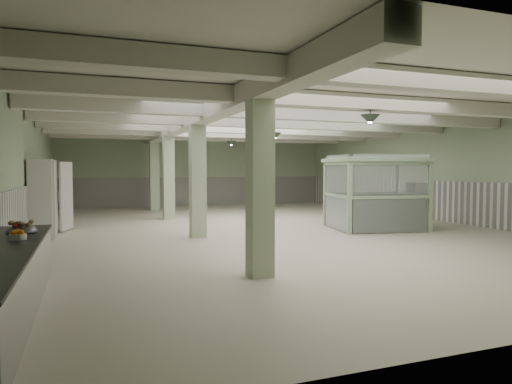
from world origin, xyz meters
name	(u,v)px	position (x,y,z in m)	size (l,w,h in m)	color
floor	(267,229)	(0.00, 0.00, 0.00)	(20.00, 20.00, 0.00)	beige
ceiling	(267,117)	(0.00, 0.00, 3.60)	(14.00, 20.00, 0.02)	silver
wall_back	(197,171)	(0.00, 10.00, 1.80)	(14.00, 0.02, 3.60)	#95A685
wall_left	(25,174)	(-7.00, 0.00, 1.80)	(0.02, 20.00, 3.60)	#95A685
wall_right	(440,173)	(7.00, 0.00, 1.80)	(0.02, 20.00, 3.60)	#95A685
wainscot_left	(28,213)	(-6.97, 0.00, 0.75)	(0.05, 19.90, 1.50)	white
wainscot_right	(439,201)	(6.97, 0.00, 0.75)	(0.05, 19.90, 1.50)	white
wainscot_back	(197,191)	(0.00, 9.97, 0.75)	(13.90, 0.05, 1.50)	white
girder	(190,121)	(-2.50, 0.00, 3.38)	(0.45, 19.90, 0.40)	beige
beam_a	(432,81)	(0.00, -7.50, 3.42)	(13.90, 0.35, 0.32)	beige
beam_b	(351,102)	(0.00, -5.00, 3.42)	(13.90, 0.35, 0.32)	beige
beam_c	(301,114)	(0.00, -2.50, 3.42)	(13.90, 0.35, 0.32)	beige
beam_d	(267,123)	(0.00, 0.00, 3.42)	(13.90, 0.35, 0.32)	beige
beam_e	(242,129)	(0.00, 2.50, 3.42)	(13.90, 0.35, 0.32)	beige
beam_f	(223,134)	(0.00, 5.00, 3.42)	(13.90, 0.35, 0.32)	beige
beam_g	(209,138)	(0.00, 7.50, 3.42)	(13.90, 0.35, 0.32)	beige
column_a	(260,178)	(-2.50, -6.00, 1.80)	(0.42, 0.42, 3.60)	#AFC39D
column_b	(198,174)	(-2.50, -1.00, 1.80)	(0.42, 0.42, 3.60)	#AFC39D
column_c	(168,173)	(-2.50, 4.00, 1.80)	(0.42, 0.42, 3.60)	#AFC39D
column_d	(154,172)	(-2.50, 8.00, 1.80)	(0.42, 0.42, 3.60)	#AFC39D
pendant_front	(370,120)	(0.50, -5.00, 3.05)	(0.44, 0.44, 0.22)	#2C3B2D
pendant_mid	(275,136)	(0.50, 0.50, 3.05)	(0.44, 0.44, 0.22)	#2C3B2D
pendant_back	(231,144)	(0.50, 5.50, 3.05)	(0.44, 0.44, 0.22)	#2C3B2D
veg_colander	(21,227)	(-6.45, -5.42, 1.01)	(0.47, 0.47, 0.21)	#434348
orange_bowl	(18,238)	(-6.40, -6.19, 0.94)	(0.24, 0.24, 0.09)	#B2B2B7
walkin_cooler	(45,197)	(-6.62, 1.00, 1.12)	(0.94, 2.43, 2.23)	silver
guard_booth	(375,180)	(3.32, -1.19, 1.60)	(3.23, 2.88, 2.39)	#95B08D
filing_cabinet	(417,204)	(5.03, -1.14, 0.74)	(0.48, 0.68, 1.48)	#4F5345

